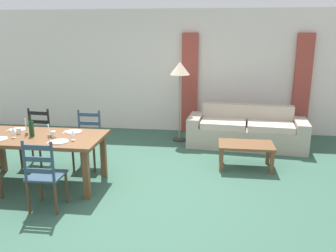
{
  "coord_description": "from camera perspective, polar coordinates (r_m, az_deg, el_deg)",
  "views": [
    {
      "loc": [
        1.17,
        -4.65,
        2.22
      ],
      "look_at": [
        0.45,
        0.79,
        0.75
      ],
      "focal_mm": 37.77,
      "sensor_mm": 36.0,
      "label": 1
    }
  ],
  "objects": [
    {
      "name": "standing_lamp",
      "position": [
        7.18,
        1.93,
        8.51
      ],
      "size": [
        0.4,
        0.4,
        1.64
      ],
      "color": "#332D28",
      "rests_on": "ground_plane"
    },
    {
      "name": "coffee_table",
      "position": [
        6.02,
        12.45,
        -3.4
      ],
      "size": [
        0.9,
        0.56,
        0.42
      ],
      "color": "brown",
      "rests_on": "ground_plane"
    },
    {
      "name": "dinner_plate_near_right",
      "position": [
        5.07,
        -17.06,
        -2.45
      ],
      "size": [
        0.24,
        0.24,
        0.02
      ],
      "primitive_type": "cylinder",
      "color": "white",
      "rests_on": "dining_table"
    },
    {
      "name": "wine_bottle",
      "position": [
        5.47,
        -21.18,
        -0.35
      ],
      "size": [
        0.07,
        0.07,
        0.32
      ],
      "color": "#143819",
      "rests_on": "dining_table"
    },
    {
      "name": "dining_table",
      "position": [
        5.5,
        -20.2,
        -2.39
      ],
      "size": [
        1.9,
        0.96,
        0.75
      ],
      "color": "brown",
      "rests_on": "ground_plane"
    },
    {
      "name": "coffee_cup_secondary",
      "position": [
        5.68,
        -22.94,
        -0.75
      ],
      "size": [
        0.07,
        0.07,
        0.09
      ],
      "primitive_type": "cylinder",
      "color": "beige",
      "rests_on": "dining_table"
    },
    {
      "name": "dinner_plate_far_left",
      "position": [
        5.9,
        -23.05,
        -0.56
      ],
      "size": [
        0.24,
        0.24,
        0.02
      ],
      "primitive_type": "cylinder",
      "color": "white",
      "rests_on": "dining_table"
    },
    {
      "name": "curtain_panel_left",
      "position": [
        7.9,
        3.51,
        6.82
      ],
      "size": [
        0.35,
        0.08,
        2.2
      ],
      "primitive_type": "cube",
      "color": "#A14136",
      "rests_on": "ground_plane"
    },
    {
      "name": "ground_plane",
      "position": [
        5.28,
        -6.08,
        -10.05
      ],
      "size": [
        9.6,
        9.6,
        0.02
      ],
      "primitive_type": "cube",
      "color": "#335A48"
    },
    {
      "name": "wall_far",
      "position": [
        8.08,
        -0.85,
        8.81
      ],
      "size": [
        9.6,
        0.16,
        2.7
      ],
      "primitive_type": "cube",
      "color": "silver",
      "rests_on": "ground_plane"
    },
    {
      "name": "dining_chair_far_left",
      "position": [
        6.39,
        -20.43,
        -1.8
      ],
      "size": [
        0.45,
        0.43,
        0.96
      ],
      "color": "black",
      "rests_on": "ground_plane"
    },
    {
      "name": "dining_chair_far_right",
      "position": [
        6.03,
        -12.83,
        -2.17
      ],
      "size": [
        0.42,
        0.4,
        0.96
      ],
      "color": "#2F4759",
      "rests_on": "ground_plane"
    },
    {
      "name": "dinner_plate_far_right",
      "position": [
        5.5,
        -14.95,
        -0.92
      ],
      "size": [
        0.24,
        0.24,
        0.02
      ],
      "primitive_type": "cylinder",
      "color": "white",
      "rests_on": "dining_table"
    },
    {
      "name": "candle_tall",
      "position": [
        5.56,
        -21.9,
        -0.66
      ],
      "size": [
        0.05,
        0.05,
        0.26
      ],
      "color": "#998C66",
      "rests_on": "dining_table"
    },
    {
      "name": "fork_far_left",
      "position": [
        5.98,
        -24.29,
        -0.56
      ],
      "size": [
        0.02,
        0.17,
        0.01
      ],
      "primitive_type": "cube",
      "rotation": [
        0.0,
        0.0,
        0.04
      ],
      "color": "silver",
      "rests_on": "dining_table"
    },
    {
      "name": "curtain_panel_right",
      "position": [
        8.1,
        20.8,
        6.07
      ],
      "size": [
        0.35,
        0.08,
        2.2
      ],
      "primitive_type": "cube",
      "color": "#A14136",
      "rests_on": "ground_plane"
    },
    {
      "name": "dining_chair_near_right",
      "position": [
        4.74,
        -19.33,
        -7.47
      ],
      "size": [
        0.43,
        0.41,
        0.96
      ],
      "color": "#2B4256",
      "rests_on": "ground_plane"
    },
    {
      "name": "candle_short",
      "position": [
        5.34,
        -18.62,
        -1.2
      ],
      "size": [
        0.05,
        0.05,
        0.2
      ],
      "color": "#998C66",
      "rests_on": "dining_table"
    },
    {
      "name": "wine_glass_near_right",
      "position": [
        5.08,
        -15.13,
        -1.07
      ],
      "size": [
        0.06,
        0.06,
        0.16
      ],
      "color": "white",
      "rests_on": "dining_table"
    },
    {
      "name": "fork_near_right",
      "position": [
        5.13,
        -18.58,
        -2.42
      ],
      "size": [
        0.02,
        0.17,
        0.01
      ],
      "primitive_type": "cube",
      "rotation": [
        0.0,
        0.0,
        -0.01
      ],
      "color": "silver",
      "rests_on": "dining_table"
    },
    {
      "name": "wine_glass_near_left",
      "position": [
        5.48,
        -23.71,
        -0.64
      ],
      "size": [
        0.06,
        0.06,
        0.16
      ],
      "color": "white",
      "rests_on": "dining_table"
    },
    {
      "name": "coffee_cup_primary",
      "position": [
        5.33,
        -18.02,
        -1.28
      ],
      "size": [
        0.07,
        0.07,
        0.09
      ],
      "primitive_type": "cylinder",
      "color": "beige",
      "rests_on": "dining_table"
    },
    {
      "name": "fork_far_right",
      "position": [
        5.56,
        -16.37,
        -0.91
      ],
      "size": [
        0.03,
        0.17,
        0.01
      ],
      "primitive_type": "cube",
      "rotation": [
        0.0,
        0.0,
        0.09
      ],
      "color": "silver",
      "rests_on": "dining_table"
    },
    {
      "name": "couch",
      "position": [
        7.21,
        12.49,
        -0.88
      ],
      "size": [
        2.34,
        1.0,
        0.8
      ],
      "color": "#B0A491",
      "rests_on": "ground_plane"
    }
  ]
}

